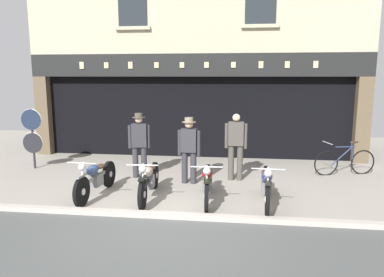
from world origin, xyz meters
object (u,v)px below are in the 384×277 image
salesman_right (236,144)px  tyre_sign_pole (32,132)px  motorcycle_center_right (266,185)px  shopkeeper_center (189,147)px  leaning_bicycle (345,161)px  motorcycle_center_left (149,180)px  advert_board_near (281,103)px  salesman_left (139,142)px  motorcycle_center (207,182)px  advert_board_far (324,103)px  motorcycle_left (96,178)px

salesman_right → tyre_sign_pole: (-5.72, 0.46, 0.11)m
motorcycle_center_right → shopkeeper_center: (-1.77, 1.32, 0.48)m
salesman_right → leaning_bicycle: bearing=-162.6°
motorcycle_center_left → shopkeeper_center: shopkeeper_center is taller
salesman_right → advert_board_near: bearing=-116.9°
motorcycle_center_left → salesman_left: size_ratio=1.21×
tyre_sign_pole → advert_board_near: 7.46m
motorcycle_center → salesman_right: bearing=-112.1°
motorcycle_center → motorcycle_center_right: size_ratio=0.99×
shopkeeper_center → salesman_right: (1.13, 0.43, 0.04)m
motorcycle_center → advert_board_near: advert_board_near is taller
motorcycle_center → salesman_left: size_ratio=1.16×
motorcycle_center_left → advert_board_far: size_ratio=1.83×
motorcycle_center_right → salesman_right: 1.93m
shopkeeper_center → advert_board_near: advert_board_near is taller
advert_board_near → shopkeeper_center: bearing=-129.3°
salesman_left → advert_board_far: bearing=-163.8°
salesman_left → salesman_right: bearing=170.0°
motorcycle_center → leaning_bicycle: size_ratio=1.16×
shopkeeper_center → leaning_bicycle: size_ratio=0.97×
salesman_left → shopkeeper_center: size_ratio=1.03×
salesman_right → motorcycle_center_left: bearing=42.7°
motorcycle_center → motorcycle_center_left: bearing=-5.0°
tyre_sign_pole → advert_board_far: advert_board_far is taller
motorcycle_center_left → advert_board_near: 5.53m
salesman_left → salesman_right: 2.48m
salesman_right → tyre_sign_pole: bearing=-3.9°
motorcycle_center → motorcycle_center_right: 1.22m
salesman_left → salesman_right: size_ratio=0.99×
tyre_sign_pole → motorcycle_center: bearing=-22.7°
advert_board_near → leaning_bicycle: advert_board_near is taller
shopkeeper_center → motorcycle_left: bearing=36.6°
leaning_bicycle → advert_board_far: bearing=-7.1°
motorcycle_center_left → tyre_sign_pole: size_ratio=1.18×
motorcycle_center → motorcycle_center_right: bearing=174.2°
salesman_left → shopkeeper_center: 1.39m
motorcycle_center → shopkeeper_center: 1.47m
salesman_right → tyre_sign_pole: tyre_sign_pole is taller
motorcycle_left → leaning_bicycle: bearing=-153.4°
advert_board_far → motorcycle_center_right: bearing=-114.9°
motorcycle_left → leaning_bicycle: size_ratio=1.18×
motorcycle_center → shopkeeper_center: (-0.56, 1.27, 0.48)m
motorcycle_center_left → advert_board_far: (4.51, 4.29, 1.39)m
motorcycle_center_right → salesman_right: (-0.64, 1.74, 0.51)m
motorcycle_left → advert_board_far: 7.27m
motorcycle_center_right → advert_board_near: 4.64m
tyre_sign_pole → advert_board_far: bearing=14.5°
motorcycle_left → motorcycle_center_left: (1.20, -0.01, 0.00)m
motorcycle_center_left → salesman_right: size_ratio=1.20×
motorcycle_center_left → advert_board_near: advert_board_near is taller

